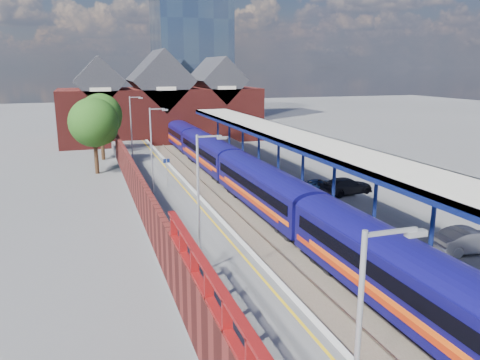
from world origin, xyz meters
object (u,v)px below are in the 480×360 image
object	(u,v)px
lamp_post_b	(201,196)
platform_sign	(167,168)
train	(233,166)
parked_car_blue	(319,186)
lamp_post_d	(132,124)
lamp_post_c	(153,146)
parked_car_dark	(346,186)
parked_car_silver	(471,240)

from	to	relation	value
lamp_post_b	platform_sign	xyz separation A→B (m)	(1.36, 18.00, -2.30)
lamp_post_b	platform_sign	bearing A→B (deg)	85.67
platform_sign	lamp_post_b	bearing A→B (deg)	-94.33
train	parked_car_blue	size ratio (longest dim) A/B	16.96
train	lamp_post_d	bearing A→B (deg)	122.39
lamp_post_b	lamp_post_d	world-z (taller)	same
lamp_post_c	parked_car_dark	xyz separation A→B (m)	(14.86, -5.01, -3.32)
lamp_post_d	parked_car_silver	size ratio (longest dim) A/B	1.65
platform_sign	parked_car_silver	xyz separation A→B (m)	(13.50, -20.16, -0.99)
lamp_post_d	lamp_post_b	bearing A→B (deg)	-90.00
parked_car_silver	lamp_post_d	bearing A→B (deg)	29.47
platform_sign	parked_car_dark	bearing A→B (deg)	-27.43
lamp_post_c	platform_sign	size ratio (longest dim) A/B	2.80
parked_car_blue	parked_car_dark	bearing A→B (deg)	-129.08
lamp_post_b	lamp_post_c	size ratio (longest dim) A/B	1.00
lamp_post_b	parked_car_dark	size ratio (longest dim) A/B	1.52
parked_car_blue	lamp_post_c	bearing A→B (deg)	66.78
lamp_post_b	parked_car_blue	xyz separation A→B (m)	(13.01, 12.16, -3.45)
parked_car_silver	lamp_post_b	bearing A→B (deg)	87.70
train	lamp_post_c	bearing A→B (deg)	-155.28
parked_car_dark	platform_sign	bearing A→B (deg)	54.48
lamp_post_d	parked_car_blue	distance (m)	23.98
platform_sign	parked_car_dark	size ratio (longest dim) A/B	0.54
lamp_post_c	lamp_post_b	bearing A→B (deg)	-90.00
lamp_post_d	platform_sign	bearing A→B (deg)	-84.44
train	platform_sign	distance (m)	6.72
train	parked_car_dark	xyz separation A→B (m)	(7.01, -8.62, -0.45)
lamp_post_c	parked_car_dark	bearing A→B (deg)	-18.62
parked_car_blue	train	bearing A→B (deg)	27.90
parked_car_silver	parked_car_blue	bearing A→B (deg)	13.31
lamp_post_b	parked_car_silver	xyz separation A→B (m)	(14.86, -2.16, -3.30)
lamp_post_b	parked_car_dark	xyz separation A→B (m)	(14.86, 10.99, -3.32)
lamp_post_d	platform_sign	size ratio (longest dim) A/B	2.80
train	parked_car_silver	world-z (taller)	train
lamp_post_d	parked_car_dark	size ratio (longest dim) A/B	1.52
lamp_post_d	parked_car_silver	bearing A→B (deg)	-66.48
parked_car_dark	parked_car_blue	xyz separation A→B (m)	(-1.85, 1.17, -0.13)
parked_car_silver	lamp_post_c	bearing A→B (deg)	45.26
lamp_post_d	train	bearing A→B (deg)	-57.61
lamp_post_b	parked_car_blue	bearing A→B (deg)	43.06
lamp_post_b	parked_car_silver	bearing A→B (deg)	-8.25
lamp_post_b	train	bearing A→B (deg)	68.18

